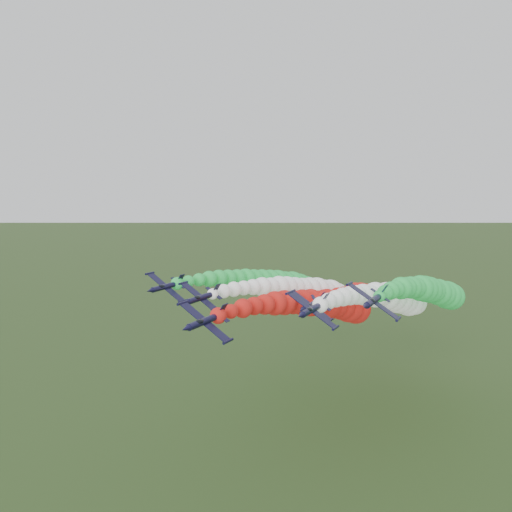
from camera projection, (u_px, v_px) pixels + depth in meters
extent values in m
cylinder|color=black|center=(206.00, 321.00, 78.32)|extent=(1.55, 9.25, 1.55)
cone|color=black|center=(186.00, 329.00, 73.53)|extent=(1.41, 1.85, 1.41)
cone|color=black|center=(223.00, 314.00, 82.74)|extent=(1.41, 0.93, 1.41)
ellipsoid|color=black|center=(200.00, 322.00, 76.37)|extent=(1.04, 1.93, 0.97)
cube|color=black|center=(205.00, 322.00, 78.19)|extent=(8.48, 1.95, 5.25)
cylinder|color=black|center=(183.00, 303.00, 79.82)|extent=(0.62, 2.67, 0.62)
cylinder|color=black|center=(228.00, 341.00, 76.56)|extent=(0.62, 2.67, 0.62)
cube|color=black|center=(222.00, 310.00, 81.33)|extent=(1.36, 1.54, 2.09)
cube|color=black|center=(220.00, 315.00, 81.69)|extent=(3.39, 1.13, 2.12)
sphere|color=red|center=(218.00, 316.00, 81.47)|extent=(2.74, 2.74, 2.74)
sphere|color=red|center=(231.00, 311.00, 85.03)|extent=(2.52, 2.52, 2.52)
sphere|color=red|center=(243.00, 308.00, 88.58)|extent=(3.48, 3.48, 3.48)
sphere|color=red|center=(254.00, 306.00, 92.13)|extent=(3.41, 3.41, 3.41)
sphere|color=red|center=(265.00, 304.00, 95.66)|extent=(3.97, 3.97, 3.97)
sphere|color=red|center=(275.00, 303.00, 99.18)|extent=(4.86, 4.86, 4.86)
sphere|color=red|center=(284.00, 303.00, 102.69)|extent=(5.18, 5.18, 5.18)
sphere|color=red|center=(294.00, 302.00, 106.18)|extent=(5.11, 5.11, 5.11)
sphere|color=red|center=(302.00, 302.00, 109.67)|extent=(5.73, 5.73, 5.73)
sphere|color=red|center=(311.00, 303.00, 113.13)|extent=(6.26, 6.26, 6.26)
sphere|color=red|center=(319.00, 303.00, 116.59)|extent=(5.95, 5.95, 5.95)
sphere|color=red|center=(327.00, 304.00, 120.02)|extent=(7.25, 7.25, 7.25)
sphere|color=red|center=(334.00, 305.00, 123.45)|extent=(6.80, 6.80, 6.80)
sphere|color=red|center=(341.00, 306.00, 126.85)|extent=(7.13, 7.13, 7.13)
sphere|color=red|center=(349.00, 307.00, 130.25)|extent=(7.96, 7.96, 7.96)
sphere|color=red|center=(355.00, 308.00, 133.62)|extent=(8.17, 8.17, 8.17)
cylinder|color=black|center=(202.00, 297.00, 94.93)|extent=(1.55, 9.25, 1.55)
cone|color=black|center=(186.00, 303.00, 90.15)|extent=(1.41, 1.85, 1.41)
cone|color=black|center=(217.00, 293.00, 99.36)|extent=(1.41, 0.93, 1.41)
ellipsoid|color=black|center=(197.00, 298.00, 92.99)|extent=(1.04, 1.93, 0.97)
cube|color=black|center=(201.00, 298.00, 94.81)|extent=(8.48, 1.95, 5.25)
cylinder|color=black|center=(183.00, 283.00, 96.43)|extent=(0.62, 2.67, 0.62)
cylinder|color=black|center=(220.00, 314.00, 93.18)|extent=(0.62, 2.67, 0.62)
cube|color=black|center=(216.00, 289.00, 97.95)|extent=(1.36, 1.54, 2.09)
cube|color=black|center=(214.00, 293.00, 98.31)|extent=(3.39, 1.13, 2.12)
sphere|color=white|center=(213.00, 294.00, 98.09)|extent=(2.21, 2.21, 2.21)
sphere|color=white|center=(224.00, 291.00, 101.65)|extent=(2.92, 2.92, 2.92)
sphere|color=white|center=(234.00, 289.00, 105.20)|extent=(3.24, 3.24, 3.24)
sphere|color=white|center=(244.00, 288.00, 108.74)|extent=(3.22, 3.22, 3.22)
sphere|color=white|center=(253.00, 287.00, 112.28)|extent=(3.62, 3.62, 3.62)
sphere|color=white|center=(262.00, 287.00, 115.80)|extent=(4.40, 4.40, 4.40)
sphere|color=white|center=(271.00, 287.00, 119.31)|extent=(4.37, 4.37, 4.37)
sphere|color=white|center=(279.00, 287.00, 122.80)|extent=(5.36, 5.36, 5.36)
sphere|color=white|center=(287.00, 287.00, 126.28)|extent=(5.54, 5.54, 5.54)
sphere|color=white|center=(295.00, 288.00, 129.75)|extent=(5.59, 5.59, 5.59)
sphere|color=white|center=(302.00, 289.00, 133.20)|extent=(5.85, 5.85, 5.85)
sphere|color=white|center=(309.00, 290.00, 136.64)|extent=(6.76, 6.76, 6.76)
sphere|color=white|center=(317.00, 291.00, 140.06)|extent=(7.55, 7.55, 7.55)
sphere|color=white|center=(323.00, 292.00, 143.47)|extent=(7.24, 7.24, 7.24)
sphere|color=white|center=(330.00, 294.00, 146.86)|extent=(8.19, 8.19, 8.19)
sphere|color=white|center=(337.00, 295.00, 150.24)|extent=(7.33, 7.33, 7.33)
cylinder|color=black|center=(313.00, 309.00, 84.21)|extent=(1.55, 9.25, 1.55)
cone|color=black|center=(300.00, 316.00, 79.43)|extent=(1.41, 1.85, 1.41)
cone|color=black|center=(323.00, 303.00, 88.64)|extent=(1.41, 0.93, 1.41)
ellipsoid|color=black|center=(310.00, 309.00, 82.27)|extent=(1.04, 1.93, 0.97)
cube|color=black|center=(312.00, 310.00, 84.09)|extent=(8.48, 1.95, 5.25)
cylinder|color=black|center=(289.00, 293.00, 85.71)|extent=(0.62, 2.67, 0.62)
cylinder|color=black|center=(336.00, 328.00, 82.46)|extent=(0.62, 2.67, 0.62)
cube|color=black|center=(324.00, 299.00, 87.23)|extent=(1.36, 1.54, 2.09)
cube|color=black|center=(321.00, 304.00, 87.59)|extent=(3.39, 1.13, 2.12)
sphere|color=white|center=(320.00, 305.00, 87.37)|extent=(2.85, 2.85, 2.85)
sphere|color=white|center=(328.00, 301.00, 90.93)|extent=(3.04, 3.04, 3.04)
sphere|color=white|center=(336.00, 299.00, 94.48)|extent=(3.29, 3.29, 3.29)
sphere|color=white|center=(343.00, 297.00, 98.02)|extent=(3.70, 3.70, 3.70)
sphere|color=white|center=(350.00, 296.00, 101.56)|extent=(3.92, 3.92, 3.92)
sphere|color=white|center=(357.00, 295.00, 105.08)|extent=(4.12, 4.12, 4.12)
sphere|color=white|center=(363.00, 295.00, 108.59)|extent=(4.65, 4.65, 4.65)
sphere|color=white|center=(369.00, 294.00, 112.08)|extent=(4.49, 4.49, 4.49)
sphere|color=white|center=(375.00, 295.00, 115.56)|extent=(5.87, 5.87, 5.87)
sphere|color=white|center=(381.00, 295.00, 119.03)|extent=(5.42, 5.42, 5.42)
sphere|color=white|center=(387.00, 296.00, 122.48)|extent=(6.84, 6.84, 6.84)
sphere|color=white|center=(392.00, 297.00, 125.92)|extent=(7.37, 7.37, 7.37)
sphere|color=white|center=(398.00, 298.00, 129.34)|extent=(7.94, 7.94, 7.94)
sphere|color=white|center=(403.00, 299.00, 132.75)|extent=(7.96, 7.96, 7.96)
sphere|color=white|center=(409.00, 300.00, 136.14)|extent=(8.43, 8.43, 8.43)
sphere|color=white|center=(414.00, 302.00, 139.52)|extent=(7.24, 7.24, 7.24)
cylinder|color=black|center=(167.00, 286.00, 103.92)|extent=(1.55, 9.25, 1.55)
cone|color=black|center=(150.00, 291.00, 99.14)|extent=(1.41, 1.85, 1.41)
cone|color=black|center=(181.00, 282.00, 108.34)|extent=(1.41, 0.93, 1.41)
ellipsoid|color=black|center=(161.00, 286.00, 101.97)|extent=(1.04, 1.93, 0.97)
cube|color=black|center=(166.00, 287.00, 103.79)|extent=(8.48, 1.95, 5.25)
cylinder|color=black|center=(150.00, 273.00, 105.42)|extent=(0.62, 2.67, 0.62)
cylinder|color=black|center=(183.00, 301.00, 102.17)|extent=(0.62, 2.67, 0.62)
cube|color=black|center=(180.00, 279.00, 106.94)|extent=(1.36, 1.54, 2.09)
cube|color=black|center=(178.00, 283.00, 107.30)|extent=(3.39, 1.13, 2.12)
sphere|color=green|center=(177.00, 284.00, 107.08)|extent=(2.81, 2.81, 2.81)
sphere|color=green|center=(188.00, 281.00, 110.64)|extent=(2.65, 2.65, 2.65)
sphere|color=green|center=(199.00, 280.00, 114.19)|extent=(3.05, 3.05, 3.05)
sphere|color=green|center=(209.00, 279.00, 117.73)|extent=(3.81, 3.81, 3.81)
sphere|color=green|center=(219.00, 278.00, 121.27)|extent=(4.23, 4.23, 4.23)
sphere|color=green|center=(228.00, 278.00, 124.79)|extent=(4.38, 4.38, 4.38)
sphere|color=green|center=(237.00, 278.00, 128.30)|extent=(4.70, 4.70, 4.70)
sphere|color=green|center=(246.00, 279.00, 131.79)|extent=(5.40, 5.40, 5.40)
sphere|color=green|center=(254.00, 279.00, 135.27)|extent=(5.50, 5.50, 5.50)
sphere|color=green|center=(262.00, 280.00, 138.74)|extent=(6.08, 6.08, 6.08)
sphere|color=green|center=(270.00, 281.00, 142.19)|extent=(6.59, 6.59, 6.59)
sphere|color=green|center=(277.00, 282.00, 145.63)|extent=(7.25, 7.25, 7.25)
sphere|color=green|center=(285.00, 284.00, 149.05)|extent=(7.33, 7.33, 7.33)
sphere|color=green|center=(292.00, 285.00, 152.46)|extent=(8.28, 8.28, 8.28)
sphere|color=green|center=(299.00, 286.00, 155.85)|extent=(8.05, 8.05, 8.05)
sphere|color=green|center=(306.00, 288.00, 159.23)|extent=(7.68, 7.68, 7.68)
cylinder|color=black|center=(374.00, 300.00, 83.57)|extent=(1.55, 9.25, 1.55)
cone|color=black|center=(365.00, 306.00, 78.79)|extent=(1.41, 1.85, 1.41)
cone|color=black|center=(381.00, 295.00, 87.99)|extent=(1.41, 0.93, 1.41)
ellipsoid|color=black|center=(372.00, 300.00, 81.62)|extent=(1.04, 1.93, 0.97)
cube|color=black|center=(373.00, 301.00, 83.44)|extent=(8.48, 1.95, 5.25)
cylinder|color=black|center=(349.00, 284.00, 85.07)|extent=(0.62, 2.67, 0.62)
cylinder|color=black|center=(398.00, 319.00, 81.82)|extent=(0.62, 2.67, 0.62)
cube|color=black|center=(384.00, 290.00, 86.59)|extent=(1.36, 1.54, 2.09)
cube|color=black|center=(380.00, 295.00, 86.95)|extent=(3.39, 1.13, 2.12)
sphere|color=green|center=(379.00, 296.00, 86.73)|extent=(2.12, 2.12, 2.12)
sphere|color=green|center=(385.00, 293.00, 90.29)|extent=(2.94, 2.94, 2.94)
sphere|color=green|center=(391.00, 291.00, 93.84)|extent=(3.44, 3.44, 3.44)
sphere|color=green|center=(396.00, 289.00, 97.38)|extent=(3.47, 3.47, 3.47)
sphere|color=green|center=(401.00, 288.00, 100.91)|extent=(4.57, 4.57, 4.57)
sphere|color=green|center=(406.00, 288.00, 104.44)|extent=(4.48, 4.48, 4.48)
sphere|color=green|center=(411.00, 288.00, 107.94)|extent=(4.85, 4.85, 4.85)
sphere|color=green|center=(416.00, 288.00, 111.44)|extent=(4.67, 4.67, 4.67)
sphere|color=green|center=(420.00, 288.00, 114.92)|extent=(5.99, 5.99, 5.99)
sphere|color=green|center=(425.00, 289.00, 118.39)|extent=(6.28, 6.28, 6.28)
sphere|color=green|center=(429.00, 290.00, 121.84)|extent=(6.40, 6.40, 6.40)
sphere|color=green|center=(434.00, 291.00, 125.28)|extent=(5.86, 5.86, 5.86)
sphere|color=green|center=(438.00, 292.00, 128.70)|extent=(6.77, 6.77, 6.77)
sphere|color=green|center=(442.00, 293.00, 132.11)|extent=(6.87, 6.87, 6.87)
sphere|color=green|center=(447.00, 295.00, 135.50)|extent=(7.59, 7.59, 7.59)
sphere|color=green|center=(451.00, 297.00, 138.88)|extent=(7.41, 7.41, 7.41)
cylinder|color=black|center=(312.00, 305.00, 101.46)|extent=(1.55, 9.25, 1.55)
cone|color=black|center=(302.00, 310.00, 96.68)|extent=(1.41, 1.85, 1.41)
cone|color=black|center=(321.00, 300.00, 105.88)|extent=(1.41, 0.93, 1.41)
ellipsoid|color=black|center=(309.00, 305.00, 99.51)|extent=(1.04, 1.93, 0.97)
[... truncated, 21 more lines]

